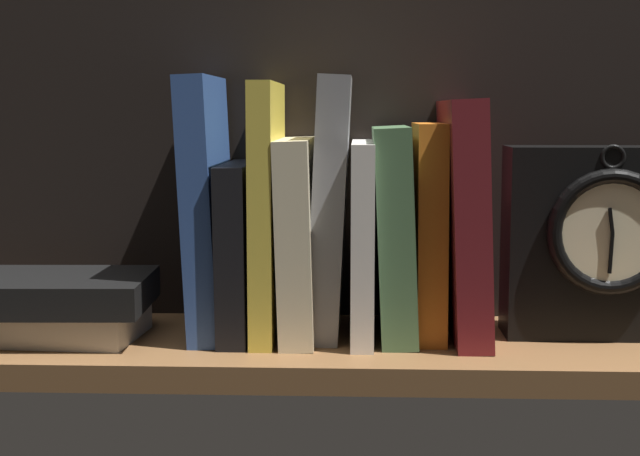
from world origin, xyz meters
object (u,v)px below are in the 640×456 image
book_orange_pandolfini (429,230)px  book_blue_modern (207,206)px  framed_clock (602,241)px  book_stack_side (57,305)px  book_green_romantic (394,232)px  book_maroon_dawkins (463,219)px  book_yellow_seinlanguage (268,210)px  book_white_catcher (362,239)px  book_black_skeptic (240,249)px  book_gray_chess (333,207)px  book_cream_twain (298,237)px

book_orange_pandolfini → book_blue_modern: bearing=180.0°
framed_clock → book_stack_side: (-53.41, -3.03, -6.23)cm
book_green_romantic → book_maroon_dawkins: size_ratio=0.89×
book_stack_side → book_green_romantic: bearing=5.2°
book_yellow_seinlanguage → book_green_romantic: bearing=0.0°
book_white_catcher → book_green_romantic: size_ratio=0.93×
book_black_skeptic → book_white_catcher: 12.29cm
book_blue_modern → book_yellow_seinlanguage: bearing=0.0°
book_blue_modern → framed_clock: book_blue_modern is taller
book_white_catcher → book_green_romantic: bearing=0.0°
book_black_skeptic → framed_clock: (35.72, -0.00, 1.01)cm
book_yellow_seinlanguage → framed_clock: 33.02cm
book_blue_modern → book_maroon_dawkins: 25.36cm
book_maroon_dawkins → book_white_catcher: bearing=180.0°
book_green_romantic → book_stack_side: (-33.05, -3.04, -7.01)cm
book_green_romantic → book_yellow_seinlanguage: bearing=180.0°
book_gray_chess → book_cream_twain: bearing=180.0°
book_black_skeptic → book_orange_pandolfini: book_orange_pandolfini is taller
book_white_catcher → book_green_romantic: (3.11, 0.00, 0.73)cm
book_black_skeptic → book_white_catcher: bearing=0.0°
book_blue_modern → book_stack_side: book_blue_modern is taller
book_cream_twain → framed_clock: 29.86cm
book_yellow_seinlanguage → book_green_romantic: 12.71cm
book_yellow_seinlanguage → book_white_catcher: 9.85cm
framed_clock → book_cream_twain: bearing=180.0°
book_gray_chess → book_maroon_dawkins: book_gray_chess is taller
book_white_catcher → framed_clock: bearing=-0.0°
book_cream_twain → book_maroon_dawkins: size_ratio=0.84×
book_stack_side → framed_clock: bearing=3.2°
book_blue_modern → book_white_catcher: (15.42, 0.00, -3.16)cm
book_maroon_dawkins → book_stack_side: 40.83cm
book_green_romantic → book_cream_twain: bearing=180.0°
book_black_skeptic → book_green_romantic: bearing=0.0°
book_cream_twain → book_green_romantic: (9.49, 0.00, 0.59)cm
book_yellow_seinlanguage → book_maroon_dawkins: 19.35cm
book_green_romantic → book_stack_side: bearing=-174.8°
book_yellow_seinlanguage → book_cream_twain: (3.04, 0.00, -2.74)cm
book_black_skeptic → book_stack_side: bearing=-170.3°
book_stack_side → book_maroon_dawkins: bearing=4.4°
book_white_catcher → book_maroon_dawkins: size_ratio=0.82×
book_gray_chess → book_white_catcher: size_ratio=1.33×
framed_clock → book_yellow_seinlanguage: bearing=180.0°
book_blue_modern → book_maroon_dawkins: size_ratio=1.10×
book_blue_modern → book_black_skeptic: (3.17, 0.00, -4.22)cm
book_blue_modern → book_gray_chess: 12.50cm
book_blue_modern → book_gray_chess: (12.50, 0.00, 0.01)cm
book_green_romantic → book_stack_side: 33.92cm
book_yellow_seinlanguage → book_gray_chess: 6.51cm
book_yellow_seinlanguage → book_orange_pandolfini: book_yellow_seinlanguage is taller
book_blue_modern → book_maroon_dawkins: (25.34, 0.00, -1.12)cm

